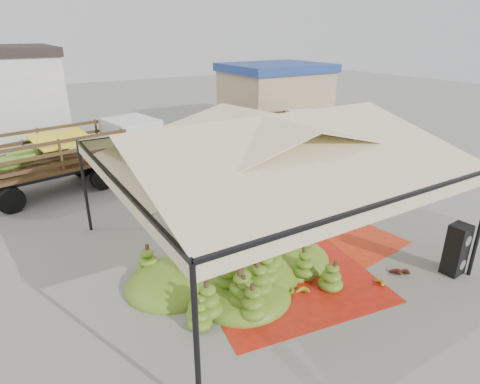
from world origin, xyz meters
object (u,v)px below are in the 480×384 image
truck_left (81,150)px  banana_heap (238,252)px  vendor (179,197)px  speaker_stack (456,249)px  truck_right (273,128)px

truck_left → banana_heap: bearing=-88.0°
vendor → truck_left: (-1.92, 5.49, 0.59)m
speaker_stack → truck_right: truck_right is taller
truck_right → banana_heap: bearing=-115.9°
banana_heap → truck_right: (7.71, 9.05, 0.59)m
truck_left → truck_right: size_ratio=1.22×
banana_heap → truck_right: bearing=49.6°
vendor → truck_left: bearing=-49.3°
banana_heap → vendor: vendor is taller
banana_heap → vendor: 3.63m
truck_right → speaker_stack: bearing=-88.6°
speaker_stack → vendor: size_ratio=0.77×
truck_left → speaker_stack: bearing=-70.8°
speaker_stack → truck_left: truck_left is taller
banana_heap → truck_left: bearing=102.4°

